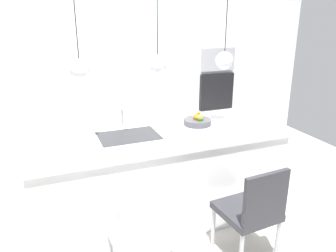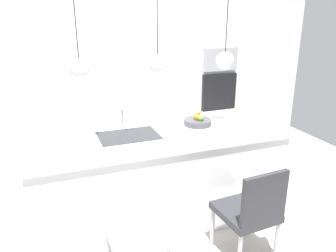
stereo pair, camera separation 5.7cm
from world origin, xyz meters
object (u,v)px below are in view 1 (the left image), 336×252
(fruit_bowl, at_px, (197,120))
(chair_middle, at_px, (252,209))
(microwave, at_px, (218,59))
(chair_near, at_px, (141,236))
(oven, at_px, (216,92))

(fruit_bowl, height_order, chair_middle, fruit_bowl)
(microwave, bearing_deg, chair_near, -129.08)
(fruit_bowl, distance_m, microwave, 1.90)
(microwave, xyz_separation_m, chair_middle, (-1.01, -2.45, -0.90))
(oven, xyz_separation_m, chair_middle, (-1.01, -2.45, -0.40))
(oven, bearing_deg, fruit_bowl, -125.39)
(chair_near, height_order, chair_middle, chair_middle)
(fruit_bowl, bearing_deg, chair_near, -134.37)
(chair_near, bearing_deg, microwave, 50.92)
(microwave, height_order, oven, microwave)
(chair_middle, bearing_deg, microwave, 67.57)
(fruit_bowl, xyz_separation_m, microwave, (1.08, 1.51, 0.38))
(microwave, xyz_separation_m, oven, (0.00, 0.00, -0.50))
(chair_near, xyz_separation_m, chair_middle, (0.97, -0.01, 0.00))
(microwave, relative_size, oven, 0.96)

